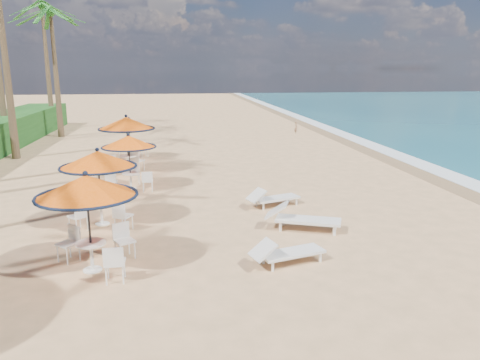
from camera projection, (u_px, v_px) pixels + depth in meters
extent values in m
plane|color=tan|center=(289.00, 253.00, 12.16)|extent=(160.00, 160.00, 0.00)
cube|color=white|center=(424.00, 166.00, 23.05)|extent=(1.20, 140.00, 0.04)
cube|color=olive|center=(407.00, 166.00, 22.93)|extent=(1.40, 140.00, 0.02)
cylinder|color=black|center=(89.00, 224.00, 10.85)|extent=(0.05, 0.05, 2.33)
cone|color=orange|center=(86.00, 186.00, 10.64)|extent=(2.33, 2.33, 0.51)
torus|color=black|center=(87.00, 196.00, 10.69)|extent=(2.33, 2.33, 0.07)
sphere|color=black|center=(85.00, 173.00, 10.57)|extent=(0.12, 0.12, 0.12)
cylinder|color=silver|center=(91.00, 243.00, 10.96)|extent=(0.71, 0.71, 0.04)
cylinder|color=silver|center=(92.00, 256.00, 11.04)|extent=(0.08, 0.08, 0.71)
cylinder|color=black|center=(100.00, 188.00, 14.15)|extent=(0.05, 0.05, 2.29)
cone|color=orange|center=(98.00, 159.00, 13.94)|extent=(2.29, 2.29, 0.50)
torus|color=black|center=(98.00, 167.00, 13.99)|extent=(2.29, 2.29, 0.07)
sphere|color=black|center=(97.00, 150.00, 13.87)|extent=(0.12, 0.12, 0.12)
cylinder|color=silver|center=(101.00, 203.00, 14.26)|extent=(0.70, 0.70, 0.04)
cylinder|color=silver|center=(102.00, 213.00, 14.34)|extent=(0.08, 0.08, 0.70)
cylinder|color=black|center=(130.00, 163.00, 18.41)|extent=(0.05, 0.05, 2.14)
cone|color=orange|center=(129.00, 141.00, 18.21)|extent=(2.14, 2.14, 0.47)
torus|color=black|center=(129.00, 147.00, 18.26)|extent=(2.14, 2.14, 0.07)
sphere|color=black|center=(128.00, 135.00, 18.15)|extent=(0.11, 0.11, 0.11)
cylinder|color=silver|center=(130.00, 173.00, 18.51)|extent=(0.65, 0.65, 0.04)
cylinder|color=silver|center=(131.00, 181.00, 18.58)|extent=(0.07, 0.07, 0.65)
cylinder|color=black|center=(128.00, 145.00, 21.36)|extent=(0.06, 0.06, 2.56)
cone|color=orange|center=(126.00, 123.00, 21.13)|extent=(2.56, 2.56, 0.56)
torus|color=black|center=(127.00, 129.00, 21.19)|extent=(2.56, 2.56, 0.08)
sphere|color=black|center=(126.00, 116.00, 21.06)|extent=(0.13, 0.13, 0.13)
cylinder|color=silver|center=(128.00, 156.00, 21.49)|extent=(0.78, 0.78, 0.04)
cylinder|color=silver|center=(129.00, 164.00, 21.57)|extent=(0.09, 0.09, 0.78)
cylinder|color=black|center=(130.00, 139.00, 24.54)|extent=(0.05, 0.05, 2.14)
cone|color=orange|center=(129.00, 123.00, 24.34)|extent=(2.14, 2.14, 0.47)
torus|color=black|center=(129.00, 127.00, 24.39)|extent=(2.14, 2.14, 0.07)
sphere|color=black|center=(129.00, 118.00, 24.28)|extent=(0.11, 0.11, 0.11)
cylinder|color=silver|center=(130.00, 147.00, 24.64)|extent=(0.65, 0.65, 0.04)
cylinder|color=silver|center=(130.00, 153.00, 24.71)|extent=(0.07, 0.07, 0.65)
cube|color=silver|center=(292.00, 253.00, 11.49)|extent=(1.72, 1.02, 0.07)
cube|color=silver|center=(263.00, 250.00, 11.12)|extent=(0.69, 0.72, 0.40)
cube|color=silver|center=(292.00, 258.00, 11.53)|extent=(0.06, 0.06, 0.23)
cube|color=silver|center=(308.00, 220.00, 13.81)|extent=(2.02, 1.35, 0.08)
cube|color=silver|center=(277.00, 210.00, 13.97)|extent=(0.85, 0.88, 0.47)
cube|color=silver|center=(308.00, 226.00, 13.85)|extent=(0.07, 0.07, 0.27)
cube|color=silver|center=(277.00, 198.00, 16.31)|extent=(1.74, 1.10, 0.07)
cube|color=silver|center=(256.00, 195.00, 15.90)|extent=(0.71, 0.74, 0.41)
cube|color=silver|center=(277.00, 202.00, 16.34)|extent=(0.06, 0.06, 0.23)
cone|color=brown|center=(6.00, 64.00, 23.86)|extent=(0.44, 0.44, 9.78)
cone|color=brown|center=(56.00, 77.00, 31.97)|extent=(0.44, 0.44, 8.29)
sphere|color=#1A5B1B|center=(50.00, 13.00, 31.01)|extent=(0.56, 0.56, 0.56)
cone|color=brown|center=(48.00, 69.00, 36.05)|extent=(0.44, 0.44, 9.23)
sphere|color=#1A5B1B|center=(42.00, 6.00, 34.98)|extent=(0.56, 0.56, 0.56)
imported|color=#946C4B|center=(296.00, 127.00, 34.42)|extent=(0.29, 0.38, 0.95)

